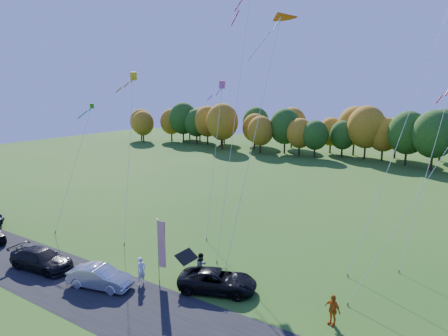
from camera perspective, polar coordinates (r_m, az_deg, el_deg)
The scene contains 18 objects.
ground at distance 28.70m, azimuth -6.85°, elevation -15.87°, with size 160.00×160.00×0.00m, color #205316.
asphalt_strip at distance 26.16m, azimuth -12.81°, elevation -18.96°, with size 90.00×6.00×0.01m, color black.
tree_line at distance 77.33m, azimuth 20.34°, elevation 0.87°, with size 116.00×12.00×10.00m, color #1E4711, non-canonical shape.
black_suv at distance 27.13m, azimuth -0.92°, elevation -15.78°, with size 2.37×5.13×1.43m, color black.
silver_sedan at distance 28.77m, azimuth -17.29°, elevation -14.64°, with size 1.54×4.42×1.46m, color silver.
dark_truck_a at distance 32.92m, azimuth -24.62°, elevation -11.75°, with size 2.10×5.15×1.50m, color black.
person_tailgate_a at distance 28.38m, azimuth -11.72°, elevation -14.20°, with size 0.70×0.46×1.93m, color white.
person_tailgate_b at distance 28.51m, azimuth -3.23°, elevation -13.85°, with size 0.93×0.72×1.91m, color gray.
person_east at distance 24.47m, azimuth 15.23°, elevation -18.94°, with size 1.06×0.44×1.81m, color #CB6813.
feather_flag at distance 27.92m, azimuth -8.99°, elevation -10.61°, with size 0.58×0.18×4.43m.
kite_delta_blue at distance 33.09m, azimuth 1.73°, elevation 8.75°, with size 3.87×10.29×23.64m.
kite_parafoil_orange at distance 33.31m, azimuth 27.59°, elevation 14.37°, with size 8.54×13.37×31.62m.
kite_delta_red at distance 30.16m, azimuth 4.87°, elevation 7.26°, with size 2.44×10.08×20.09m.
kite_parafoil_rainbow at distance 27.38m, azimuth 28.29°, elevation 0.68°, with size 9.08×8.84×17.69m.
kite_diamond_yellow at distance 36.25m, azimuth -13.40°, elevation 1.70°, with size 3.56×5.41×14.93m.
kite_diamond_green at distance 41.00m, azimuth -20.56°, elevation 0.39°, with size 1.76×6.50×11.85m.
kite_diamond_white at distance 32.56m, azimuth 26.99°, elevation -0.60°, with size 2.35×5.60×14.38m.
kite_diamond_pink at distance 36.72m, azimuth -1.34°, elevation 1.54°, with size 3.00×6.69×14.17m.
Camera 1 is at (16.65, -19.38, 13.07)m, focal length 32.00 mm.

